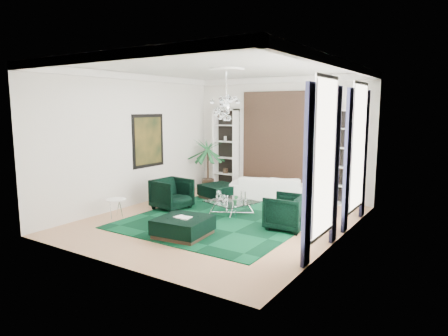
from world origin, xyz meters
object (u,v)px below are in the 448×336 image
Objects in this scene: armchair_right at (287,212)px; palm at (208,157)px; coffee_table at (231,208)px; ottoman_side at (219,192)px; armchair_left at (172,194)px; ottoman_front at (183,227)px; side_table at (117,209)px; sofa at (270,188)px.

palm is (-4.20, 2.75, 0.74)m from armchair_right.
palm reaches higher than coffee_table.
palm reaches higher than ottoman_side.
armchair_left reaches higher than ottoman_front.
ottoman_side is 0.92× the size of ottoman_front.
palm reaches higher than side_table.
armchair_right is at bearing -83.53° from armchair_left.
armchair_left is 1.63m from side_table.
sofa is 3.18m from armchair_right.
armchair_left reaches higher than sofa.
armchair_left is 1.86m from ottoman_side.
palm is at bearing 119.05° from ottoman_front.
palm is at bearing -126.11° from armchair_right.
coffee_table is (1.75, 0.35, -0.25)m from armchair_left.
ottoman_side is 1.72m from palm.
ottoman_side is 3.82m from ottoman_front.
armchair_right is at bearing -33.22° from palm.
ottoman_front is (0.05, -4.40, -0.14)m from sofa.
coffee_table is 1.01× the size of ottoman_front.
ottoman_side reaches higher than coffee_table.
sofa reaches higher than ottoman_side.
sofa is 2.69× the size of armchair_right.
side_table is at bearing 38.86° from sofa.
armchair_right is at bearing -11.31° from coffee_table.
palm reaches higher than armchair_right.
armchair_right reaches higher than ottoman_front.
sofa is 1.60m from ottoman_side.
sofa is at bearing -149.45° from armchair_right.
armchair_right is at bearing 45.83° from ottoman_front.
armchair_left is 1.05× the size of armchair_right.
ottoman_front is 5.23m from palm.
sofa reaches higher than coffee_table.
armchair_right is (1.75, -2.65, 0.06)m from sofa.
ottoman_front is (1.80, -1.75, -0.22)m from armchair_left.
palm is at bearing 20.75° from armchair_left.
ottoman_front is at bearing -5.95° from side_table.
ottoman_side is 1.97× the size of side_table.
ottoman_front is at bearing -60.95° from palm.
coffee_table is 0.48× the size of palm.
sofa is 3.18m from armchair_left.
sofa is at bearing 90.65° from ottoman_front.
armchair_right is 3.59m from ottoman_side.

